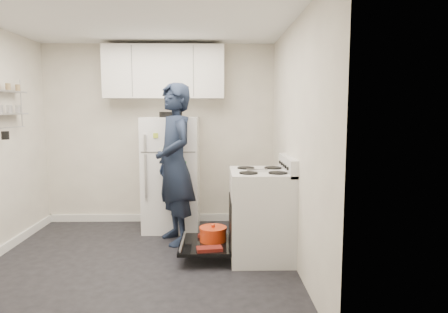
{
  "coord_description": "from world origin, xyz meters",
  "views": [
    {
      "loc": [
        0.8,
        -4.04,
        1.59
      ],
      "look_at": [
        0.89,
        0.61,
        1.05
      ],
      "focal_mm": 32.0,
      "sensor_mm": 36.0,
      "label": 1
    }
  ],
  "objects_px": {
    "open_oven_door": "(209,239)",
    "refrigerator": "(172,173)",
    "electric_range": "(260,215)",
    "person": "(175,164)"
  },
  "relations": [
    {
      "from": "open_oven_door",
      "to": "refrigerator",
      "type": "bearing_deg",
      "value": 115.71
    },
    {
      "from": "electric_range",
      "to": "person",
      "type": "height_order",
      "value": "person"
    },
    {
      "from": "open_oven_door",
      "to": "person",
      "type": "distance_m",
      "value": 1.0
    },
    {
      "from": "electric_range",
      "to": "person",
      "type": "xyz_separation_m",
      "value": [
        -0.96,
        0.53,
        0.49
      ]
    },
    {
      "from": "open_oven_door",
      "to": "refrigerator",
      "type": "height_order",
      "value": "refrigerator"
    },
    {
      "from": "refrigerator",
      "to": "electric_range",
      "type": "bearing_deg",
      "value": -45.87
    },
    {
      "from": "open_oven_door",
      "to": "refrigerator",
      "type": "relative_size",
      "value": 0.45
    },
    {
      "from": "electric_range",
      "to": "refrigerator",
      "type": "relative_size",
      "value": 0.7
    },
    {
      "from": "refrigerator",
      "to": "person",
      "type": "distance_m",
      "value": 0.61
    },
    {
      "from": "electric_range",
      "to": "open_oven_door",
      "type": "xyz_separation_m",
      "value": [
        -0.55,
        0.03,
        -0.28
      ]
    }
  ]
}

